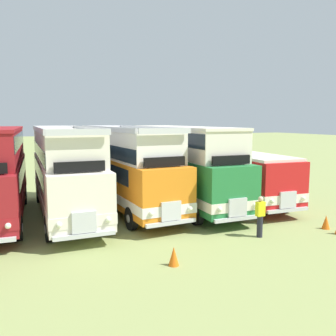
% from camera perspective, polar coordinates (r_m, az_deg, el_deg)
% --- Properties ---
extents(bus_sixth_in_row, '(2.67, 11.06, 4.52)m').
position_cam_1_polar(bus_sixth_in_row, '(18.89, -16.10, -0.23)').
color(bus_sixth_in_row, silver).
rests_on(bus_sixth_in_row, ground).
extents(bus_seventh_in_row, '(3.15, 10.64, 4.52)m').
position_cam_1_polar(bus_seventh_in_row, '(19.54, -6.57, 0.26)').
color(bus_seventh_in_row, orange).
rests_on(bus_seventh_in_row, ground).
extents(bus_eighth_in_row, '(2.70, 11.40, 4.49)m').
position_cam_1_polar(bus_eighth_in_row, '(20.59, 2.28, 1.00)').
color(bus_eighth_in_row, '#237538').
rests_on(bus_eighth_in_row, ground).
extents(bus_ninth_in_row, '(3.09, 10.84, 2.99)m').
position_cam_1_polar(bus_ninth_in_row, '(22.20, 10.00, -0.50)').
color(bus_ninth_in_row, red).
rests_on(bus_ninth_in_row, ground).
extents(cone_mid_row, '(0.36, 0.36, 0.65)m').
position_cam_1_polar(cone_mid_row, '(12.32, 0.92, -13.87)').
color(cone_mid_row, orange).
rests_on(cone_mid_row, ground).
extents(cone_far_end, '(0.36, 0.36, 0.62)m').
position_cam_1_polar(cone_far_end, '(17.69, 23.86, -7.89)').
color(cone_far_end, orange).
rests_on(cone_far_end, ground).
extents(marshal_person, '(0.36, 0.24, 1.73)m').
position_cam_1_polar(marshal_person, '(15.44, 14.46, -7.46)').
color(marshal_person, '#23232D').
rests_on(marshal_person, ground).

